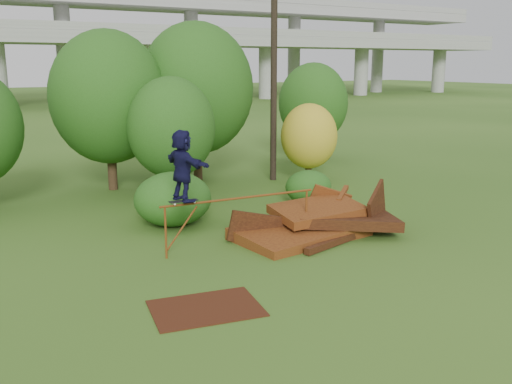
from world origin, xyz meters
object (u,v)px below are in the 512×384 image
skater (183,165)px  flat_plate (206,308)px  utility_pole (274,65)px  scrap_pile (317,223)px

skater → flat_plate: 4.36m
utility_pole → scrap_pile: bearing=-113.7°
utility_pole → skater: bearing=-135.8°
flat_plate → utility_pole: 14.85m
flat_plate → skater: bearing=72.8°
scrap_pile → utility_pole: utility_pole is taller
flat_plate → utility_pole: (8.74, 10.90, 5.03)m
skater → utility_pole: bearing=-55.2°
flat_plate → utility_pole: bearing=51.3°
flat_plate → utility_pole: utility_pole is taller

